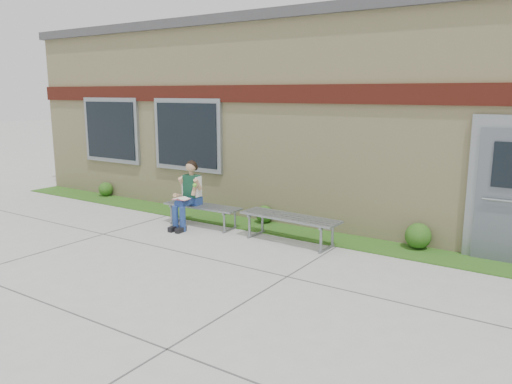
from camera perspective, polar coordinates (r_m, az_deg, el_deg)
The scene contains 9 objects.
ground at distance 7.50m, azimuth -5.11°, elevation -9.26°, with size 80.00×80.00×0.00m, color #9E9E99.
grass_strip at distance 9.56m, azimuth 4.68°, elevation -4.63°, with size 16.00×0.80×0.02m, color #134312.
school_building at distance 12.28m, azimuth 12.59°, elevation 8.60°, with size 16.20×6.22×4.20m.
bench_left at distance 9.99m, azimuth -6.14°, elevation -2.06°, with size 1.66×0.51×0.43m.
bench_right at distance 8.87m, azimuth 3.89°, elevation -3.46°, with size 1.88×0.60×0.48m.
girl at distance 9.89m, azimuth -7.78°, elevation -0.16°, with size 0.50×0.81×1.32m.
shrub_west at distance 13.33m, azimuth -16.80°, elevation 0.32°, with size 0.35×0.35×0.35m, color #134312.
shrub_mid at distance 10.16m, azimuth 0.96°, elevation -2.54°, with size 0.35×0.35×0.35m, color #134312.
shrub_east at distance 8.93m, azimuth 18.04°, elevation -4.79°, with size 0.44×0.44×0.44m, color #134312.
Camera 1 is at (4.41, -5.46, 2.63)m, focal length 35.00 mm.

